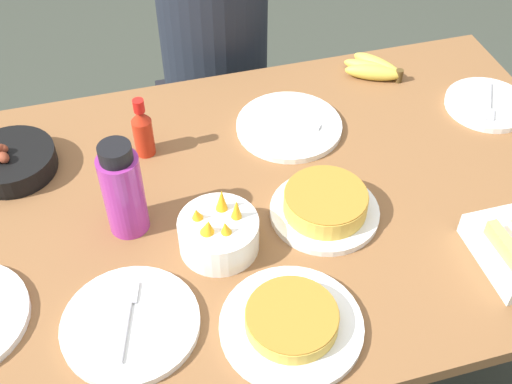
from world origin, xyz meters
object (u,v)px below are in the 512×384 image
frittata_plate_center (292,322)px  fruit_bowl_mango (219,233)px  frittata_plate_side (325,205)px  banana_bunch (375,69)px  empty_plate_near_front (131,324)px  empty_plate_far_left (289,126)px  hot_sauce_bottle (143,131)px  skillet (10,161)px  water_bottle (123,190)px  empty_plate_far_right (488,104)px  person_figure (216,84)px

frittata_plate_center → fruit_bowl_mango: (-0.08, 0.23, 0.02)m
frittata_plate_center → frittata_plate_side: frittata_plate_side is taller
frittata_plate_side → banana_bunch: bearing=55.7°
empty_plate_near_front → empty_plate_far_left: same height
banana_bunch → empty_plate_near_front: 0.96m
hot_sauce_bottle → fruit_bowl_mango: bearing=-72.7°
skillet → water_bottle: size_ratio=1.30×
banana_bunch → frittata_plate_center: 0.83m
skillet → empty_plate_far_right: 1.17m
frittata_plate_side → water_bottle: water_bottle is taller
water_bottle → hot_sauce_bottle: size_ratio=1.44×
frittata_plate_center → hot_sauce_bottle: (-0.18, 0.55, 0.05)m
empty_plate_far_right → person_figure: bearing=137.2°
fruit_bowl_mango → water_bottle: bearing=147.9°
empty_plate_far_left → fruit_bowl_mango: size_ratio=1.59×
empty_plate_far_right → fruit_bowl_mango: (-0.76, -0.26, 0.03)m
empty_plate_far_left → water_bottle: bearing=-153.2°
empty_plate_far_right → skillet: bearing=175.9°
frittata_plate_side → water_bottle: size_ratio=1.06×
hot_sauce_bottle → person_figure: size_ratio=0.13×
banana_bunch → empty_plate_far_left: size_ratio=0.62×
empty_plate_near_front → frittata_plate_center: bearing=-16.4°
person_figure → banana_bunch: bearing=-42.9°
empty_plate_far_right → water_bottle: water_bottle is taller
empty_plate_far_left → water_bottle: 0.48m
water_bottle → person_figure: size_ratio=0.18×
hot_sauce_bottle → empty_plate_far_right: bearing=-4.1°
skillet → water_bottle: bearing=170.3°
empty_plate_near_front → hot_sauce_bottle: size_ratio=1.67×
banana_bunch → frittata_plate_side: frittata_plate_side is taller
frittata_plate_side → empty_plate_far_left: 0.29m
frittata_plate_center → empty_plate_near_front: size_ratio=1.04×
person_figure → hot_sauce_bottle: bearing=-119.4°
empty_plate_near_front → water_bottle: water_bottle is taller
skillet → hot_sauce_bottle: hot_sauce_bottle is taller
hot_sauce_bottle → empty_plate_near_front: bearing=-102.0°
empty_plate_near_front → empty_plate_far_right: bearing=22.9°
skillet → empty_plate_far_right: size_ratio=1.35×
frittata_plate_center → empty_plate_near_front: (-0.28, 0.08, -0.01)m
banana_bunch → hot_sauce_bottle: (-0.64, -0.14, 0.05)m
banana_bunch → frittata_plate_center: frittata_plate_center is taller
frittata_plate_side → person_figure: bearing=94.7°
banana_bunch → skillet: (-0.95, -0.12, 0.01)m
water_bottle → empty_plate_near_front: bearing=-97.4°
frittata_plate_center → empty_plate_far_left: (0.17, 0.54, -0.01)m
skillet → water_bottle: (0.24, -0.24, 0.08)m
frittata_plate_center → hot_sauce_bottle: size_ratio=1.73×
banana_bunch → fruit_bowl_mango: (-0.54, -0.47, 0.02)m
empty_plate_near_front → person_figure: size_ratio=0.21×
skillet → empty_plate_near_front: size_ratio=1.13×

